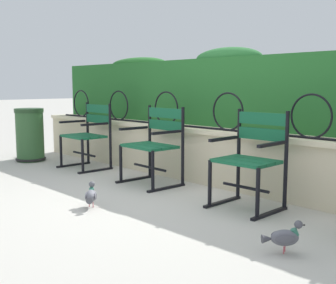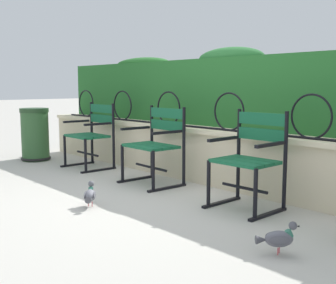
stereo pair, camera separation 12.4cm
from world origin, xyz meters
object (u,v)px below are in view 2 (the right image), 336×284
Objects in this scene: park_chair_centre_right at (250,158)px; pigeon_far_side at (90,195)px; park_chair_centre_left at (156,143)px; trash_bin at (35,136)px; park_chair_leftmost at (92,133)px; pigeon_near_chairs at (278,238)px.

pigeon_far_side is (-1.01, -1.07, -0.36)m from park_chair_centre_right.
park_chair_centre_right reaches higher than pigeon_far_side.
park_chair_centre_left reaches higher than trash_bin.
park_chair_leftmost is at bearing -179.94° from park_chair_centre_right.
park_chair_centre_right is at bearing 46.76° from pigeon_far_side.
park_chair_centre_left is 0.99× the size of park_chair_centre_right.
park_chair_centre_left reaches higher than park_chair_leftmost.
park_chair_leftmost reaches higher than pigeon_far_side.
park_chair_leftmost reaches higher than pigeon_near_chairs.
trash_bin is (-1.07, -0.32, -0.10)m from park_chair_leftmost.
pigeon_near_chairs is at bearing -19.43° from park_chair_centre_left.
trash_bin is at bearing -174.99° from park_chair_centre_right.
park_chair_centre_left is 3.60× the size of pigeon_near_chairs.
trash_bin is at bearing 164.76° from pigeon_far_side.
pigeon_far_side is at bearing -32.76° from park_chair_leftmost.
park_chair_centre_right is (1.33, -0.01, -0.00)m from park_chair_centre_left.
trash_bin is (-4.54, 0.42, 0.26)m from pigeon_near_chairs.
park_chair_centre_right is 1.16m from pigeon_near_chairs.
park_chair_centre_left is 1.33m from park_chair_centre_right.
park_chair_centre_right is (2.66, 0.00, -0.00)m from park_chair_leftmost.
pigeon_far_side is 0.32× the size of trash_bin.
park_chair_leftmost is at bearing -179.50° from park_chair_centre_left.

